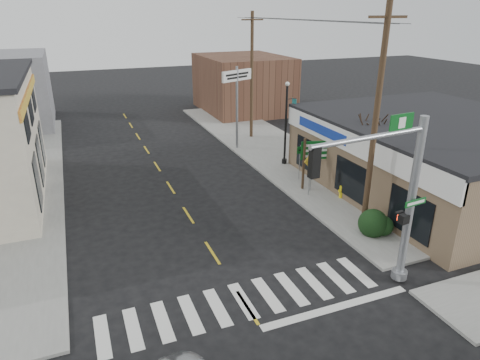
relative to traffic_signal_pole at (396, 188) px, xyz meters
name	(u,v)px	position (x,y,z in m)	size (l,w,h in m)	color
ground	(247,307)	(-5.40, 0.70, -4.11)	(140.00, 140.00, 0.00)	black
sidewalk_right	(295,163)	(3.60, 13.70, -4.04)	(6.00, 38.00, 0.13)	gray
sidewalk_left	(5,203)	(-14.40, 13.70, -4.04)	(6.00, 38.00, 0.13)	gray
center_line	(188,215)	(-5.40, 8.70, -4.10)	(0.12, 56.00, 0.01)	gold
crosswalk	(243,301)	(-5.40, 1.10, -4.10)	(11.00, 2.20, 0.01)	silver
thrift_store	(438,157)	(9.10, 6.70, -2.11)	(12.00, 14.00, 4.00)	brown
bldg_distant_right	(243,84)	(6.60, 30.70, -1.31)	(8.00, 10.00, 5.60)	brown
traffic_signal_pole	(396,188)	(0.00, 0.00, 0.00)	(5.28, 0.39, 6.69)	#909399
guide_sign	(315,156)	(2.45, 9.32, -2.01)	(1.76, 0.14, 3.07)	#463220
fire_hydrant	(341,191)	(3.10, 7.39, -3.57)	(0.24, 0.24, 0.76)	yellow
ped_crossing_sign	(310,166)	(1.60, 8.39, -2.19)	(1.01, 0.07, 2.59)	gray
lamp_post	(287,117)	(2.86, 13.73, -0.76)	(0.72, 0.57, 5.54)	black
dance_center_sign	(237,87)	(1.10, 18.29, 0.65)	(2.86, 0.18, 6.07)	gray
bare_tree	(373,121)	(4.83, 7.54, 0.26)	(2.69, 2.69, 5.39)	black
shrub_front	(373,223)	(2.10, 3.36, -3.46)	(1.38, 1.38, 1.03)	#1A3E1B
shrub_back	(326,173)	(3.88, 10.18, -3.58)	(1.07, 1.07, 0.81)	black
utility_pole_near	(375,121)	(2.10, 4.04, 1.27)	(1.78, 0.27, 10.24)	#3E2A1C
utility_pole_far	(252,75)	(3.32, 20.75, 1.03)	(1.70, 0.25, 9.76)	#412B21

